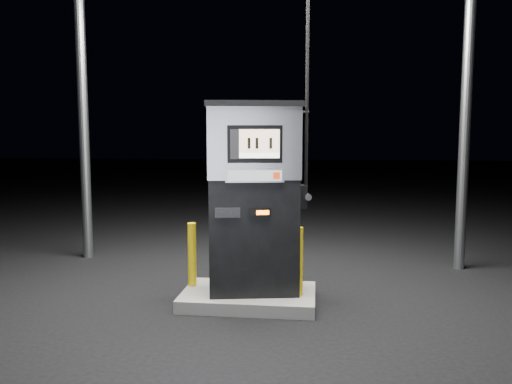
# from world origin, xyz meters

# --- Properties ---
(ground) EXTENTS (80.00, 80.00, 0.00)m
(ground) POSITION_xyz_m (0.00, 0.00, 0.00)
(ground) COLOR black
(ground) RESTS_ON ground
(pump_island) EXTENTS (1.60, 1.00, 0.15)m
(pump_island) POSITION_xyz_m (0.00, 0.00, 0.07)
(pump_island) COLOR #61605C
(pump_island) RESTS_ON ground
(fuel_dispenser) EXTENTS (1.30, 0.86, 4.70)m
(fuel_dispenser) POSITION_xyz_m (0.06, 0.01, 1.31)
(fuel_dispenser) COLOR black
(fuel_dispenser) RESTS_ON pump_island
(bollard_left) EXTENTS (0.13, 0.13, 0.79)m
(bollard_left) POSITION_xyz_m (-0.74, 0.15, 0.55)
(bollard_left) COLOR yellow
(bollard_left) RESTS_ON pump_island
(bollard_right) EXTENTS (0.12, 0.12, 0.82)m
(bollard_right) POSITION_xyz_m (0.60, -0.10, 0.56)
(bollard_right) COLOR yellow
(bollard_right) RESTS_ON pump_island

